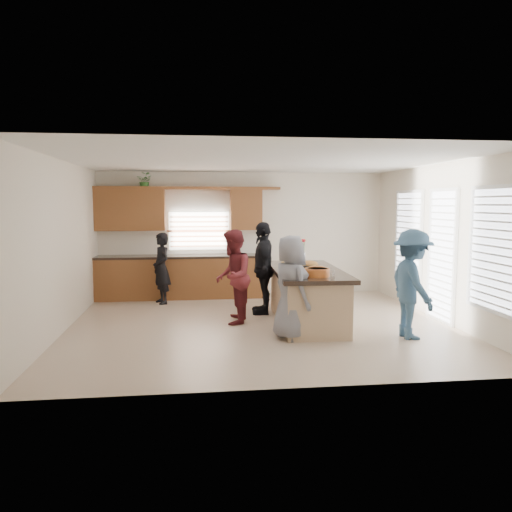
{
  "coord_description": "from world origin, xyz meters",
  "views": [
    {
      "loc": [
        -1.12,
        -8.38,
        2.09
      ],
      "look_at": [
        -0.02,
        0.47,
        1.15
      ],
      "focal_mm": 35.0,
      "sensor_mm": 36.0,
      "label": 1
    }
  ],
  "objects": [
    {
      "name": "floor",
      "position": [
        0.0,
        0.0,
        0.0
      ],
      "size": [
        6.5,
        6.5,
        0.0
      ],
      "primitive_type": "plane",
      "color": "#BEA68D",
      "rests_on": "ground"
    },
    {
      "name": "salad_bowl",
      "position": [
        0.79,
        -0.82,
        1.02
      ],
      "size": [
        0.39,
        0.39,
        0.13
      ],
      "color": "orange",
      "rests_on": "island"
    },
    {
      "name": "woman_left_back",
      "position": [
        -1.8,
        2.11,
        0.74
      ],
      "size": [
        0.55,
        0.64,
        1.49
      ],
      "primitive_type": "imported",
      "rotation": [
        0.0,
        0.0,
        -1.15
      ],
      "color": "black",
      "rests_on": "ground"
    },
    {
      "name": "flower_vase",
      "position": [
        1.02,
        1.31,
        1.18
      ],
      "size": [
        0.14,
        0.14,
        0.44
      ],
      "color": "silver",
      "rests_on": "island"
    },
    {
      "name": "plate_stack",
      "position": [
        0.88,
        1.15,
        0.98
      ],
      "size": [
        0.22,
        0.22,
        0.05
      ],
      "primitive_type": "cylinder",
      "color": "#C49CE4",
      "rests_on": "island"
    },
    {
      "name": "clear_cup",
      "position": [
        1.03,
        -0.87,
        1.0
      ],
      "size": [
        0.07,
        0.07,
        0.11
      ],
      "primitive_type": "cylinder",
      "color": "white",
      "rests_on": "island"
    },
    {
      "name": "platter_mid",
      "position": [
        0.97,
        0.47,
        0.98
      ],
      "size": [
        0.37,
        0.37,
        0.15
      ],
      "color": "black",
      "rests_on": "island"
    },
    {
      "name": "right_wall_glazing",
      "position": [
        3.22,
        -0.13,
        1.34
      ],
      "size": [
        0.06,
        4.0,
        2.25
      ],
      "color": "white",
      "rests_on": "ground"
    },
    {
      "name": "woman_right_back",
      "position": [
        2.22,
        -1.11,
        0.85
      ],
      "size": [
        0.66,
        1.11,
        1.7
      ],
      "primitive_type": "imported",
      "rotation": [
        0.0,
        0.0,
        1.59
      ],
      "color": "#365776",
      "rests_on": "ground"
    },
    {
      "name": "potted_plant",
      "position": [
        -2.17,
        2.82,
        2.58
      ],
      "size": [
        0.38,
        0.35,
        0.36
      ],
      "primitive_type": "imported",
      "rotation": [
        0.0,
        0.0,
        -0.23
      ],
      "color": "#38762F",
      "rests_on": "back_cabinetry"
    },
    {
      "name": "room_shell",
      "position": [
        0.0,
        0.0,
        1.9
      ],
      "size": [
        6.52,
        6.02,
        2.81
      ],
      "color": "silver",
      "rests_on": "ground"
    },
    {
      "name": "woman_left_front",
      "position": [
        0.18,
        0.91,
        0.87
      ],
      "size": [
        0.51,
        1.06,
        1.75
      ],
      "primitive_type": "imported",
      "rotation": [
        0.0,
        0.0,
        -1.66
      ],
      "color": "black",
      "rests_on": "ground"
    },
    {
      "name": "platter_front",
      "position": [
        0.9,
        -0.39,
        0.98
      ],
      "size": [
        0.44,
        0.44,
        0.18
      ],
      "color": "black",
      "rests_on": "island"
    },
    {
      "name": "woman_right_front",
      "position": [
        0.35,
        -0.94,
        0.8
      ],
      "size": [
        0.75,
        0.91,
        1.61
      ],
      "primitive_type": "imported",
      "rotation": [
        0.0,
        0.0,
        1.92
      ],
      "color": "gray",
      "rests_on": "ground"
    },
    {
      "name": "woman_left_mid",
      "position": [
        -0.46,
        0.19,
        0.82
      ],
      "size": [
        0.76,
        0.9,
        1.64
      ],
      "primitive_type": "imported",
      "rotation": [
        0.0,
        0.0,
        -1.75
      ],
      "color": "maroon",
      "rests_on": "ground"
    },
    {
      "name": "island",
      "position": [
        0.83,
        0.07,
        0.45
      ],
      "size": [
        1.29,
        2.76,
        0.95
      ],
      "rotation": [
        0.0,
        0.0,
        -0.05
      ],
      "color": "tan",
      "rests_on": "ground"
    },
    {
      "name": "back_cabinetry",
      "position": [
        -1.47,
        2.73,
        0.91
      ],
      "size": [
        4.08,
        0.66,
        2.46
      ],
      "color": "brown",
      "rests_on": "ground"
    },
    {
      "name": "platter_back",
      "position": [
        0.62,
        0.66,
        0.98
      ],
      "size": [
        0.34,
        0.34,
        0.14
      ],
      "color": "black",
      "rests_on": "island"
    }
  ]
}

